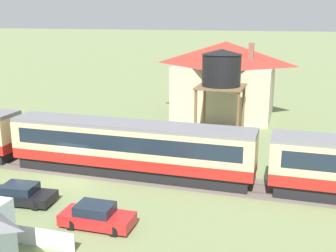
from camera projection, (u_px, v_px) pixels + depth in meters
name	position (u px, v px, depth m)	size (l,w,h in m)	color
ground_plane	(73.00, 177.00, 31.38)	(600.00, 600.00, 0.00)	#707F51
passenger_train	(133.00, 146.00, 31.20)	(57.67, 2.90, 4.04)	#AD1E19
railway_track	(137.00, 175.00, 31.70)	(103.52, 3.60, 0.04)	#665B51
station_house_red_roof	(225.00, 78.00, 49.17)	(11.78, 9.96, 8.75)	#BCB293
water_tower	(221.00, 70.00, 40.63)	(4.55, 4.55, 8.54)	brown
parked_car_black	(21.00, 194.00, 26.88)	(4.31, 2.17, 1.26)	black
parked_car_red	(97.00, 216.00, 23.85)	(4.20, 1.82, 1.36)	red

